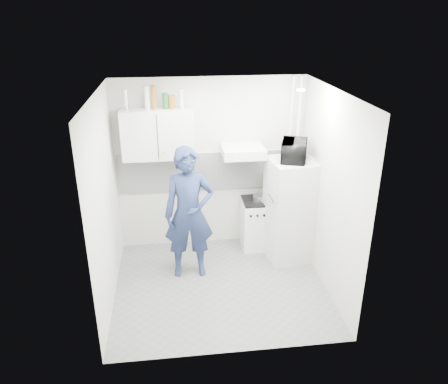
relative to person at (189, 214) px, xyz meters
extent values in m
plane|color=slate|center=(0.38, -0.38, -0.93)|extent=(2.80, 2.80, 0.00)
plane|color=white|center=(0.38, -0.38, 1.67)|extent=(2.80, 2.80, 0.00)
plane|color=beige|center=(0.38, 0.87, 0.37)|extent=(2.80, 0.00, 2.80)
plane|color=beige|center=(-1.02, -0.38, 0.37)|extent=(0.00, 2.60, 2.60)
plane|color=beige|center=(1.78, -0.38, 0.37)|extent=(0.00, 2.60, 2.60)
imported|color=#1D2A4D|center=(0.00, 0.00, 0.00)|extent=(0.68, 0.45, 1.85)
cube|color=white|center=(1.07, 0.62, -0.54)|extent=(0.48, 0.48, 0.76)
cube|color=silver|center=(1.48, 0.26, -0.16)|extent=(0.72, 0.72, 1.53)
cube|color=black|center=(1.07, 0.62, -0.15)|extent=(0.46, 0.46, 0.03)
cylinder|color=silver|center=(1.07, 0.59, -0.09)|extent=(0.16, 0.16, 0.09)
imported|color=black|center=(1.48, 0.26, 0.74)|extent=(0.58, 0.47, 0.27)
cylinder|color=silver|center=(-0.77, 0.70, 1.41)|extent=(0.06, 0.06, 0.28)
cylinder|color=#B2B7BC|center=(-0.49, 0.70, 1.43)|extent=(0.08, 0.08, 0.31)
cylinder|color=brown|center=(-0.40, 0.70, 1.44)|extent=(0.07, 0.07, 0.32)
cylinder|color=#144C1E|center=(-0.24, 0.70, 1.38)|extent=(0.09, 0.09, 0.21)
cylinder|color=brown|center=(-0.15, 0.70, 1.37)|extent=(0.10, 0.10, 0.18)
cylinder|color=#B2B7BC|center=(-0.03, 0.70, 1.41)|extent=(0.07, 0.07, 0.27)
cube|color=silver|center=(-0.37, 0.70, 0.92)|extent=(1.00, 0.35, 0.70)
cube|color=white|center=(0.83, 0.62, 0.64)|extent=(0.60, 0.50, 0.14)
cube|color=white|center=(0.38, 0.86, 0.27)|extent=(2.74, 0.03, 0.60)
cylinder|color=white|center=(1.68, 0.79, 0.37)|extent=(0.05, 0.05, 2.60)
cylinder|color=white|center=(1.56, 0.79, 0.37)|extent=(0.04, 0.04, 2.60)
cylinder|color=white|center=(1.38, -0.18, 1.64)|extent=(0.10, 0.10, 0.02)
camera|label=1|loc=(-0.19, -5.29, 2.56)|focal=35.00mm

